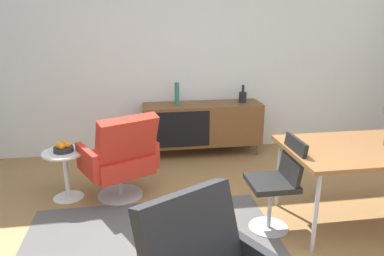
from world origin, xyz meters
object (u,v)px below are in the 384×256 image
vase_cobalt (177,94)px  side_table_round (66,169)px  fruit_bowl (63,148)px  dining_chair_near_window (278,180)px  lounge_chair_red (121,157)px  sideboard (202,124)px  vase_sculptural_dark (243,97)px  dining_table (374,151)px

vase_cobalt → side_table_round: 1.76m
vase_cobalt → fruit_bowl: 1.70m
dining_chair_near_window → lounge_chair_red: bearing=150.0°
sideboard → lounge_chair_red: bearing=-133.0°
vase_cobalt → side_table_round: size_ratio=0.58×
sideboard → lounge_chair_red: (-1.07, -1.15, 0.03)m
vase_cobalt → lounge_chair_red: (-0.73, -1.15, -0.40)m
sideboard → vase_sculptural_dark: 0.66m
vase_cobalt → dining_table: bearing=-51.5°
vase_sculptural_dark → lounge_chair_red: size_ratio=0.25×
dining_table → dining_chair_near_window: (-0.89, 0.00, -0.23)m
dining_table → lounge_chair_red: size_ratio=1.69×
sideboard → dining_table: 2.31m
vase_cobalt → sideboard: bearing=-0.3°
side_table_round → fruit_bowl: bearing=-140.9°
dining_table → sideboard: bearing=121.7°
dining_chair_near_window → side_table_round: 2.17m
dining_table → lounge_chair_red: 2.42m
lounge_chair_red → side_table_round: lounge_chair_red is taller
sideboard → side_table_round: 1.96m
vase_sculptural_dark → lounge_chair_red: 2.02m
side_table_round → fruit_bowl: fruit_bowl is taller
sideboard → dining_table: dining_table is taller
fruit_bowl → lounge_chair_red: bearing=-10.1°
dining_chair_near_window → side_table_round: (-1.96, 0.90, -0.15)m
vase_sculptural_dark → fruit_bowl: (-2.21, -1.05, -0.24)m
vase_cobalt → vase_sculptural_dark: size_ratio=1.24×
dining_chair_near_window → lounge_chair_red: 1.60m
vase_sculptural_dark → dining_chair_near_window: vase_sculptural_dark is taller
lounge_chair_red → side_table_round: (-0.58, 0.10, -0.15)m
sideboard → vase_cobalt: size_ratio=5.34×
lounge_chair_red → fruit_bowl: size_ratio=4.73×
sideboard → vase_sculptural_dark: vase_sculptural_dark is taller
dining_table → side_table_round: dining_table is taller
dining_chair_near_window → fruit_bowl: size_ratio=4.28×
side_table_round → vase_cobalt: bearing=38.8°
sideboard → dining_chair_near_window: dining_chair_near_window is taller
vase_sculptural_dark → dining_table: 2.06m
dining_table → dining_chair_near_window: size_ratio=1.87×
side_table_round → fruit_bowl: (-0.00, -0.00, 0.24)m
vase_sculptural_dark → dining_table: size_ratio=0.15×
vase_sculptural_dark → dining_table: bearing=-71.7°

